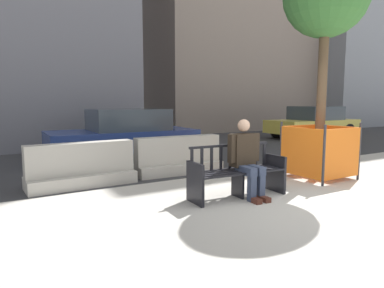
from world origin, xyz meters
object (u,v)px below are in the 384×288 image
object	(u,v)px
construction_fence	(319,150)
car_taxi_near	(313,122)
jersey_barrier_centre	(178,158)
jersey_barrier_left	(82,169)
seated_person	(246,157)
car_sedan_mid	(124,134)
street_bench	(237,174)

from	to	relation	value
construction_fence	car_taxi_near	distance (m)	8.65
jersey_barrier_centre	construction_fence	size ratio (longest dim) A/B	1.71
jersey_barrier_centre	car_taxi_near	xyz separation A→B (m)	(8.94, 3.65, 0.35)
jersey_barrier_left	car_taxi_near	world-z (taller)	car_taxi_near
jersey_barrier_centre	jersey_barrier_left	bearing A→B (deg)	-177.15
seated_person	car_sedan_mid	size ratio (longest dim) A/B	0.32
jersey_barrier_left	street_bench	bearing A→B (deg)	-45.66
jersey_barrier_left	seated_person	bearing A→B (deg)	-44.69
jersey_barrier_left	construction_fence	bearing A→B (deg)	-22.14
street_bench	car_sedan_mid	xyz separation A→B (m)	(-0.26, 4.75, 0.30)
construction_fence	car_sedan_mid	xyz separation A→B (m)	(-2.69, 4.46, 0.11)
street_bench	car_sedan_mid	size ratio (longest dim) A/B	0.42
street_bench	jersey_barrier_left	bearing A→B (deg)	134.34
construction_fence	car_taxi_near	xyz separation A→B (m)	(6.60, 5.60, 0.10)
jersey_barrier_centre	construction_fence	distance (m)	3.05
jersey_barrier_centre	jersey_barrier_left	xyz separation A→B (m)	(-2.16, -0.11, 0.00)
street_bench	car_taxi_near	world-z (taller)	car_taxi_near
jersey_barrier_left	construction_fence	xyz separation A→B (m)	(4.51, -1.83, 0.25)
construction_fence	jersey_barrier_left	bearing A→B (deg)	157.86
construction_fence	car_taxi_near	world-z (taller)	car_taxi_near
seated_person	jersey_barrier_left	size ratio (longest dim) A/B	0.65
seated_person	jersey_barrier_left	xyz separation A→B (m)	(-2.21, 2.19, -0.35)
jersey_barrier_left	car_sedan_mid	world-z (taller)	car_sedan_mid
street_bench	jersey_barrier_centre	distance (m)	2.23
car_taxi_near	car_sedan_mid	size ratio (longest dim) A/B	1.04
street_bench	construction_fence	xyz separation A→B (m)	(2.43, 0.29, 0.20)
car_taxi_near	car_sedan_mid	distance (m)	9.36
seated_person	construction_fence	xyz separation A→B (m)	(2.30, 0.35, -0.10)
seated_person	jersey_barrier_centre	xyz separation A→B (m)	(-0.05, 2.29, -0.35)
seated_person	construction_fence	world-z (taller)	seated_person
seated_person	car_taxi_near	xyz separation A→B (m)	(8.89, 5.95, 0.00)
street_bench	construction_fence	distance (m)	2.46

